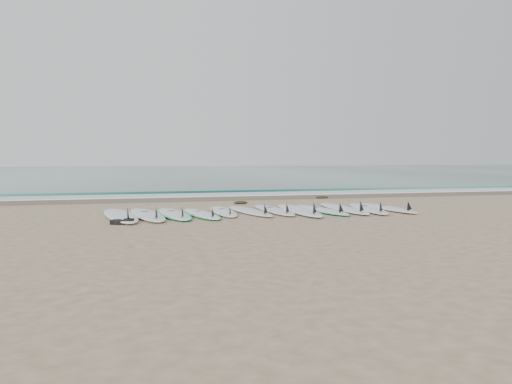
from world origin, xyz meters
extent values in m
plane|color=tan|center=(0.00, 0.00, 0.00)|extent=(120.00, 120.00, 0.00)
cube|color=#26605A|center=(0.00, 32.50, 0.01)|extent=(120.00, 55.00, 0.03)
cube|color=brown|center=(0.00, 4.10, 0.01)|extent=(120.00, 1.80, 0.01)
cube|color=silver|center=(0.00, 5.50, 0.02)|extent=(120.00, 1.40, 0.04)
cube|color=#26605A|center=(0.00, 7.00, 0.05)|extent=(120.00, 1.00, 0.10)
ellipsoid|color=white|center=(-3.18, -0.13, 0.05)|extent=(1.03, 2.94, 0.09)
cone|color=black|center=(-3.02, -1.17, 0.22)|extent=(0.29, 0.34, 0.31)
ellipsoid|color=white|center=(-2.62, -0.11, 0.05)|extent=(0.96, 2.77, 0.09)
cone|color=black|center=(-2.47, -1.09, 0.21)|extent=(0.27, 0.32, 0.29)
cylinder|color=navy|center=(-2.66, 0.15, 0.09)|extent=(0.18, 0.18, 0.01)
ellipsoid|color=white|center=(-2.04, -0.05, 0.04)|extent=(0.79, 2.54, 0.08)
ellipsoid|color=#15CA70|center=(-2.04, -0.05, 0.04)|extent=(0.87, 2.56, 0.06)
cone|color=black|center=(-1.94, -0.95, 0.19)|extent=(0.24, 0.29, 0.27)
cylinder|color=navy|center=(-2.07, 0.19, 0.08)|extent=(0.16, 0.16, 0.01)
ellipsoid|color=white|center=(-1.45, -0.15, 0.04)|extent=(0.80, 2.33, 0.07)
ellipsoid|color=#15CA70|center=(-1.45, -0.15, 0.03)|extent=(0.88, 2.36, 0.05)
cone|color=black|center=(-1.33, -0.98, 0.17)|extent=(0.23, 0.27, 0.24)
cylinder|color=navy|center=(-1.48, 0.06, 0.08)|extent=(0.15, 0.15, 0.01)
ellipsoid|color=white|center=(-0.88, 0.18, 0.04)|extent=(0.52, 2.35, 0.08)
cone|color=black|center=(-0.90, -0.68, 0.18)|extent=(0.20, 0.25, 0.25)
cylinder|color=navy|center=(-0.88, 0.41, 0.08)|extent=(0.14, 0.14, 0.01)
ellipsoid|color=white|center=(-0.29, 0.09, 0.04)|extent=(0.90, 2.52, 0.08)
cone|color=black|center=(-0.15, -0.79, 0.19)|extent=(0.25, 0.29, 0.26)
ellipsoid|color=white|center=(0.32, 0.17, 0.04)|extent=(0.64, 2.57, 0.08)
cone|color=black|center=(0.36, -0.76, 0.19)|extent=(0.23, 0.28, 0.27)
cylinder|color=navy|center=(0.31, 0.41, 0.09)|extent=(0.15, 0.15, 0.01)
ellipsoid|color=white|center=(0.87, -0.07, 0.05)|extent=(0.66, 2.91, 0.09)
cone|color=black|center=(0.85, -1.13, 0.22)|extent=(0.25, 0.31, 0.31)
ellipsoid|color=white|center=(1.43, -0.05, 0.04)|extent=(0.79, 2.51, 0.08)
ellipsoid|color=#15CA70|center=(1.43, -0.05, 0.04)|extent=(0.88, 2.54, 0.06)
cone|color=black|center=(1.54, -0.94, 0.19)|extent=(0.24, 0.29, 0.26)
cylinder|color=navy|center=(1.41, 0.19, 0.08)|extent=(0.16, 0.16, 0.01)
ellipsoid|color=white|center=(2.05, 0.05, 0.05)|extent=(0.61, 2.73, 0.09)
cone|color=black|center=(2.04, -0.94, 0.21)|extent=(0.23, 0.29, 0.29)
ellipsoid|color=white|center=(2.63, -0.09, 0.05)|extent=(0.98, 2.67, 0.08)
cone|color=black|center=(2.47, -1.04, 0.20)|extent=(0.27, 0.31, 0.28)
cylinder|color=navy|center=(2.67, 0.15, 0.09)|extent=(0.17, 0.17, 0.01)
ellipsoid|color=silver|center=(3.18, -0.07, 0.04)|extent=(0.59, 2.50, 0.08)
cone|color=black|center=(3.20, -0.98, 0.19)|extent=(0.22, 0.27, 0.27)
cylinder|color=navy|center=(3.17, 0.16, 0.08)|extent=(0.15, 0.15, 0.01)
ellipsoid|color=black|center=(0.00, 2.31, 0.04)|extent=(0.40, 0.31, 0.08)
ellipsoid|color=black|center=(2.86, 3.42, 0.04)|extent=(0.39, 0.31, 0.08)
cylinder|color=black|center=(-3.20, -1.17, 0.04)|extent=(0.32, 0.32, 0.08)
cylinder|color=black|center=(-3.00, -1.27, 0.08)|extent=(0.20, 0.20, 0.06)
camera|label=1|loc=(-2.98, -11.11, 1.29)|focal=35.00mm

